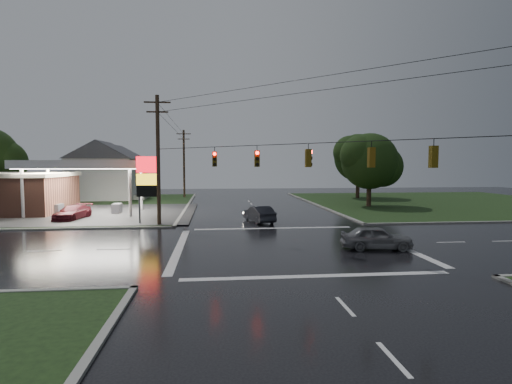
{
  "coord_description": "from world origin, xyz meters",
  "views": [
    {
      "loc": [
        -4.75,
        -24.95,
        5.24
      ],
      "look_at": [
        -1.47,
        6.76,
        3.0
      ],
      "focal_mm": 28.0,
      "sensor_mm": 36.0,
      "label": 1
    }
  ],
  "objects": [
    {
      "name": "grass_nw",
      "position": [
        -26.0,
        26.0,
        0.04
      ],
      "size": [
        36.0,
        36.0,
        0.08
      ],
      "primitive_type": "cube",
      "color": "black",
      "rests_on": "ground"
    },
    {
      "name": "utility_pole_n",
      "position": [
        -9.5,
        38.0,
        5.47
      ],
      "size": [
        2.2,
        0.32,
        10.5
      ],
      "color": "#382619",
      "rests_on": "ground"
    },
    {
      "name": "traffic_signals",
      "position": [
        0.02,
        -0.02,
        6.48
      ],
      "size": [
        26.87,
        26.87,
        1.47
      ],
      "color": "black",
      "rests_on": "ground"
    },
    {
      "name": "tree_ne_far",
      "position": [
        17.15,
        33.99,
        6.18
      ],
      "size": [
        8.46,
        7.2,
        9.8
      ],
      "color": "black",
      "rests_on": "ground"
    },
    {
      "name": "ground",
      "position": [
        0.0,
        0.0,
        0.0
      ],
      "size": [
        120.0,
        120.0,
        0.0
      ],
      "primitive_type": "plane",
      "color": "black",
      "rests_on": "ground"
    },
    {
      "name": "car_crossing",
      "position": [
        5.11,
        -1.6,
        0.73
      ],
      "size": [
        4.49,
        2.33,
        1.46
      ],
      "primitive_type": "imported",
      "rotation": [
        0.0,
        0.0,
        1.42
      ],
      "color": "slate",
      "rests_on": "ground"
    },
    {
      "name": "tree_ne_near",
      "position": [
        14.14,
        21.99,
        5.56
      ],
      "size": [
        7.99,
        6.8,
        8.98
      ],
      "color": "black",
      "rests_on": "ground"
    },
    {
      "name": "car_pump",
      "position": [
        -18.13,
        14.0,
        0.69
      ],
      "size": [
        2.79,
        5.02,
        1.38
      ],
      "primitive_type": "imported",
      "rotation": [
        0.0,
        0.0,
        -0.19
      ],
      "color": "maroon",
      "rests_on": "ground"
    },
    {
      "name": "house_near",
      "position": [
        -20.95,
        36.0,
        4.41
      ],
      "size": [
        11.05,
        8.48,
        8.6
      ],
      "color": "silver",
      "rests_on": "ground"
    },
    {
      "name": "car_north",
      "position": [
        -0.8,
        10.53,
        0.75
      ],
      "size": [
        2.65,
        4.78,
        1.49
      ],
      "primitive_type": "imported",
      "rotation": [
        0.0,
        0.0,
        3.39
      ],
      "color": "black",
      "rests_on": "ground"
    },
    {
      "name": "gas_station",
      "position": [
        -25.68,
        19.7,
        2.55
      ],
      "size": [
        26.2,
        18.0,
        5.6
      ],
      "color": "#2D2D2D",
      "rests_on": "ground"
    },
    {
      "name": "grass_ne",
      "position": [
        26.0,
        26.0,
        0.04
      ],
      "size": [
        36.0,
        36.0,
        0.08
      ],
      "primitive_type": "cube",
      "color": "black",
      "rests_on": "ground"
    },
    {
      "name": "house_far",
      "position": [
        -21.95,
        48.0,
        4.41
      ],
      "size": [
        11.05,
        8.48,
        8.6
      ],
      "color": "silver",
      "rests_on": "ground"
    },
    {
      "name": "utility_pole_nw",
      "position": [
        -9.5,
        9.5,
        5.72
      ],
      "size": [
        2.2,
        0.32,
        11.0
      ],
      "color": "#382619",
      "rests_on": "ground"
    },
    {
      "name": "pylon_sign",
      "position": [
        -10.5,
        10.5,
        4.01
      ],
      "size": [
        2.0,
        0.35,
        6.0
      ],
      "color": "#59595E",
      "rests_on": "ground"
    }
  ]
}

